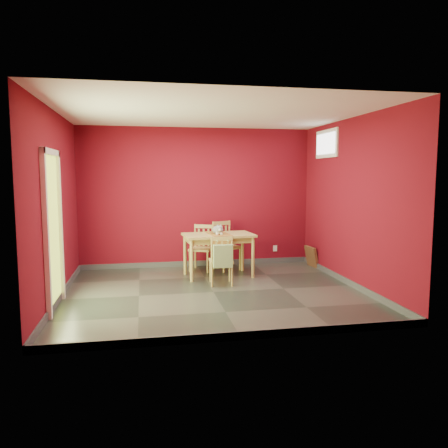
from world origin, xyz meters
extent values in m
plane|color=#2D342D|center=(0.00, 0.00, 0.00)|extent=(4.50, 4.50, 0.00)
plane|color=maroon|center=(0.00, 2.00, 1.35)|extent=(4.50, 0.00, 4.50)
plane|color=maroon|center=(0.00, -2.00, 1.35)|extent=(4.50, 0.00, 4.50)
plane|color=maroon|center=(-2.25, 0.00, 1.35)|extent=(0.00, 4.00, 4.00)
plane|color=maroon|center=(2.25, 0.00, 1.35)|extent=(0.00, 4.00, 4.00)
plane|color=white|center=(0.00, 0.00, 2.70)|extent=(4.50, 4.50, 0.00)
cube|color=#3F4244|center=(0.00, 1.99, 0.05)|extent=(4.50, 0.02, 0.10)
cube|color=#3F4244|center=(0.00, -1.99, 0.05)|extent=(4.50, 0.02, 0.10)
cube|color=#3F4244|center=(-2.24, 0.00, 0.05)|extent=(0.03, 4.00, 0.10)
cube|color=#3F4244|center=(2.24, 0.00, 0.05)|extent=(0.03, 4.00, 0.10)
cube|color=#B7D838|center=(-2.24, -0.40, 1.02)|extent=(0.02, 0.85, 2.05)
cube|color=white|center=(-2.21, -0.86, 1.06)|extent=(0.06, 0.08, 2.13)
cube|color=white|center=(-2.21, 0.06, 1.06)|extent=(0.06, 0.08, 2.13)
cube|color=white|center=(-2.21, -0.40, 2.09)|extent=(0.06, 1.01, 0.08)
cube|color=white|center=(2.23, 1.00, 2.35)|extent=(0.03, 0.90, 0.50)
cube|color=white|center=(2.21, 1.00, 2.35)|extent=(0.02, 0.76, 0.36)
cube|color=silver|center=(1.60, 1.99, 0.30)|extent=(0.08, 0.02, 0.12)
cube|color=tan|center=(0.26, 1.04, 0.74)|extent=(1.27, 0.82, 0.04)
cube|color=tan|center=(0.26, 1.04, 0.67)|extent=(1.14, 0.68, 0.10)
cylinder|color=tan|center=(-0.26, 0.70, 0.36)|extent=(0.06, 0.06, 0.72)
cylinder|color=tan|center=(-0.31, 1.29, 0.36)|extent=(0.06, 0.06, 0.72)
cylinder|color=tan|center=(0.83, 0.80, 0.36)|extent=(0.06, 0.06, 0.72)
cylinder|color=tan|center=(0.78, 1.39, 0.36)|extent=(0.06, 0.06, 0.72)
cube|color=#946226|center=(0.26, 1.04, 0.76)|extent=(0.40, 0.72, 0.01)
cube|color=#946226|center=(0.26, 0.70, 0.59)|extent=(0.33, 0.04, 0.34)
cube|color=tan|center=(0.02, 1.55, 0.41)|extent=(0.53, 0.53, 0.04)
cylinder|color=tan|center=(-0.21, 1.47, 0.19)|extent=(0.03, 0.03, 0.39)
cylinder|color=tan|center=(-0.07, 1.78, 0.19)|extent=(0.03, 0.03, 0.39)
cylinder|color=tan|center=(0.11, 1.33, 0.19)|extent=(0.03, 0.03, 0.39)
cylinder|color=tan|center=(0.25, 1.64, 0.19)|extent=(0.03, 0.03, 0.39)
cylinder|color=tan|center=(-0.07, 1.78, 0.64)|extent=(0.03, 0.03, 0.43)
cylinder|color=tan|center=(0.25, 1.64, 0.64)|extent=(0.03, 0.03, 0.43)
cube|color=tan|center=(0.09, 1.71, 0.82)|extent=(0.34, 0.18, 0.07)
cube|color=tan|center=(0.00, 1.75, 0.60)|extent=(0.04, 0.03, 0.33)
cube|color=tan|center=(0.09, 1.71, 0.60)|extent=(0.04, 0.03, 0.33)
cube|color=tan|center=(0.18, 1.67, 0.60)|extent=(0.04, 0.03, 0.33)
cube|color=tan|center=(0.50, 1.53, 0.44)|extent=(0.56, 0.56, 0.04)
cylinder|color=tan|center=(0.40, 1.29, 0.21)|extent=(0.04, 0.04, 0.42)
cylinder|color=tan|center=(0.26, 1.63, 0.21)|extent=(0.04, 0.04, 0.42)
cylinder|color=tan|center=(0.74, 1.43, 0.21)|extent=(0.04, 0.04, 0.42)
cylinder|color=tan|center=(0.60, 1.77, 0.21)|extent=(0.04, 0.04, 0.42)
cylinder|color=tan|center=(0.26, 1.63, 0.68)|extent=(0.04, 0.04, 0.46)
cylinder|color=tan|center=(0.60, 1.77, 0.68)|extent=(0.04, 0.04, 0.46)
cube|color=tan|center=(0.43, 1.70, 0.87)|extent=(0.37, 0.18, 0.07)
cube|color=tan|center=(0.34, 1.66, 0.64)|extent=(0.04, 0.03, 0.36)
cube|color=tan|center=(0.43, 1.70, 0.64)|extent=(0.04, 0.03, 0.36)
cube|color=tan|center=(0.53, 1.74, 0.64)|extent=(0.04, 0.03, 0.36)
cube|color=tan|center=(0.20, 0.46, 0.39)|extent=(0.41, 0.41, 0.04)
cylinder|color=tan|center=(0.38, 0.61, 0.19)|extent=(0.03, 0.03, 0.37)
cylinder|color=tan|center=(0.35, 0.29, 0.19)|extent=(0.03, 0.03, 0.37)
cylinder|color=tan|center=(0.05, 0.64, 0.19)|extent=(0.03, 0.03, 0.37)
cylinder|color=tan|center=(0.03, 0.31, 0.19)|extent=(0.03, 0.03, 0.37)
cylinder|color=tan|center=(0.35, 0.29, 0.61)|extent=(0.03, 0.03, 0.41)
cylinder|color=tan|center=(0.03, 0.31, 0.61)|extent=(0.03, 0.03, 0.41)
cube|color=tan|center=(0.19, 0.30, 0.78)|extent=(0.35, 0.06, 0.06)
cube|color=tan|center=(0.28, 0.29, 0.58)|extent=(0.03, 0.02, 0.32)
cube|color=tan|center=(0.19, 0.30, 0.58)|extent=(0.03, 0.02, 0.32)
cube|color=tan|center=(0.10, 0.31, 0.58)|extent=(0.03, 0.02, 0.32)
cube|color=#84A86B|center=(0.19, 0.22, 0.51)|extent=(0.31, 0.10, 0.36)
cylinder|color=#84A86B|center=(0.10, 0.28, 0.76)|extent=(0.02, 0.15, 0.02)
cylinder|color=#84A86B|center=(0.28, 0.28, 0.76)|extent=(0.02, 0.15, 0.02)
cube|color=brown|center=(2.19, 1.49, 0.20)|extent=(0.17, 0.41, 0.40)
cube|color=black|center=(2.19, 1.49, 0.20)|extent=(0.12, 0.29, 0.28)
camera|label=1|loc=(-1.04, -6.47, 1.80)|focal=35.00mm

